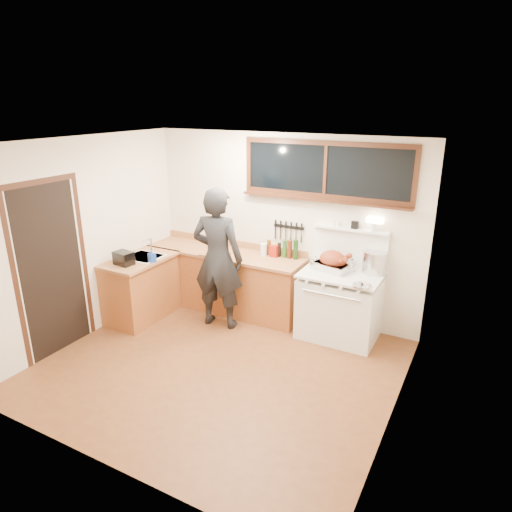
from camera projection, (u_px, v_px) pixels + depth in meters
The scene contains 20 objects.
ground_plane at pixel (219, 368), 5.42m from camera, with size 4.00×3.50×0.02m, color #5C3018.
room_shell at pixel (215, 234), 4.88m from camera, with size 4.10×3.60×2.65m.
counter_back at pixel (225, 280), 6.84m from camera, with size 2.44×0.64×1.00m.
counter_left at pixel (141, 288), 6.55m from camera, with size 0.64×1.09×0.90m.
sink_unit at pixel (144, 260), 6.47m from camera, with size 0.50×0.45×0.37m.
vintage_stove at pixel (340, 304), 6.00m from camera, with size 1.02×0.74×1.61m.
back_window at pixel (325, 177), 5.91m from camera, with size 2.32×0.13×0.77m.
left_doorway at pixel (52, 268), 5.49m from camera, with size 0.02×1.04×2.17m.
knife_strip at pixel (289, 228), 6.39m from camera, with size 0.46×0.03×0.28m.
man at pixel (218, 259), 6.15m from camera, with size 0.77×0.56×1.96m.
soap_bottle at pixel (152, 255), 6.23m from camera, with size 0.10×0.11×0.19m.
toaster at pixel (124, 258), 6.14m from camera, with size 0.28×0.21×0.18m.
cutting_board at pixel (215, 251), 6.54m from camera, with size 0.41×0.31×0.14m.
roast_turkey at pixel (333, 262), 5.94m from camera, with size 0.54×0.45×0.26m.
stockpot at pixel (375, 262), 5.83m from camera, with size 0.37×0.37×0.29m.
saucepan at pixel (349, 266), 5.94m from camera, with size 0.16×0.28×0.12m.
pot_lid at pixel (362, 285), 5.44m from camera, with size 0.27×0.27×0.04m.
coffee_tin at pixel (274, 251), 6.45m from camera, with size 0.12×0.10×0.17m.
pitcher at pixel (264, 250), 6.49m from camera, with size 0.11×0.11×0.18m.
bottle_cluster at pixel (284, 249), 6.41m from camera, with size 0.47×0.07×0.28m.
Camera 1 is at (2.60, -3.93, 3.02)m, focal length 32.00 mm.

